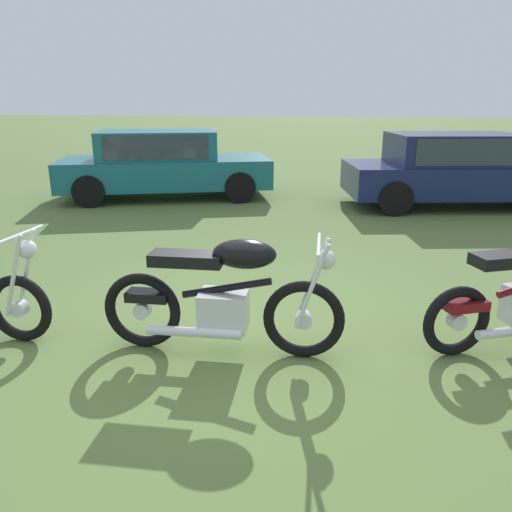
# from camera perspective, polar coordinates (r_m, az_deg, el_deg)

# --- Properties ---
(ground_plane) EXTENTS (120.00, 120.00, 0.00)m
(ground_plane) POSITION_cam_1_polar(r_m,az_deg,el_deg) (4.59, -2.31, -9.44)
(ground_plane) COLOR #567038
(motorcycle_black) EXTENTS (2.05, 0.64, 1.02)m
(motorcycle_black) POSITION_cam_1_polar(r_m,az_deg,el_deg) (4.19, -3.69, -4.72)
(motorcycle_black) COLOR black
(motorcycle_black) RESTS_ON ground
(car_teal) EXTENTS (4.77, 3.15, 1.43)m
(car_teal) POSITION_cam_1_polar(r_m,az_deg,el_deg) (11.22, -10.57, 10.59)
(car_teal) COLOR #19606B
(car_teal) RESTS_ON ground
(car_navy) EXTENTS (4.65, 2.63, 1.43)m
(car_navy) POSITION_cam_1_polar(r_m,az_deg,el_deg) (10.86, 21.78, 9.44)
(car_navy) COLOR #161E4C
(car_navy) RESTS_ON ground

